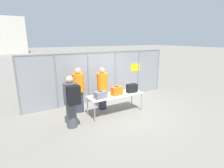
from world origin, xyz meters
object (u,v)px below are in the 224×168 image
traveler_hooded (71,100)px  utility_trailer (97,81)px  suitcase_grey (101,95)px  suitcase_orange (117,91)px  suitcase_black (132,88)px  security_worker_far (79,90)px  inspection_table (115,96)px  security_worker_near (102,88)px

traveler_hooded → utility_trailer: bearing=45.6°
suitcase_grey → suitcase_orange: (0.71, 0.01, 0.04)m
suitcase_orange → suitcase_black: 0.73m
suitcase_orange → security_worker_far: (-1.21, 0.96, -0.01)m
suitcase_grey → suitcase_black: 1.44m
security_worker_far → suitcase_black: bearing=173.9°
inspection_table → traveler_hooded: (-1.89, -0.34, 0.25)m
suitcase_grey → security_worker_near: 0.92m
traveler_hooded → security_worker_far: size_ratio=0.98×
suitcase_orange → security_worker_far: 1.54m
security_worker_near → utility_trailer: bearing=-91.7°
suitcase_black → suitcase_grey: bearing=-179.6°
suitcase_orange → security_worker_near: bearing=107.1°
suitcase_grey → suitcase_black: (1.44, 0.01, 0.05)m
security_worker_near → security_worker_far: size_ratio=0.97×
suitcase_grey → utility_trailer: bearing=66.6°
inspection_table → security_worker_far: (-1.21, 0.85, 0.21)m
suitcase_black → security_worker_far: size_ratio=0.25×
suitcase_orange → utility_trailer: 3.99m
security_worker_near → traveler_hooded: bearing=51.0°
security_worker_far → utility_trailer: size_ratio=0.49×
suitcase_grey → security_worker_near: size_ratio=0.28×
security_worker_near → suitcase_grey: bearing=78.5°
suitcase_orange → traveler_hooded: size_ratio=0.26×
security_worker_far → utility_trailer: (2.16, 2.88, -0.54)m
suitcase_grey → utility_trailer: (1.66, 3.84, -0.50)m
utility_trailer → suitcase_black: bearing=-93.3°
security_worker_far → traveler_hooded: bearing=80.6°
inspection_table → utility_trailer: 3.86m
inspection_table → traveler_hooded: size_ratio=1.26×
suitcase_orange → security_worker_far: security_worker_far is taller
suitcase_black → security_worker_near: (-0.97, 0.77, -0.04)m
suitcase_orange → utility_trailer: bearing=76.1°
traveler_hooded → utility_trailer: size_ratio=0.48×
suitcase_grey → utility_trailer: 4.22m
inspection_table → suitcase_grey: suitcase_grey is taller
suitcase_black → utility_trailer: (0.22, 3.83, -0.55)m
suitcase_grey → suitcase_black: bearing=0.4°
suitcase_orange → traveler_hooded: (-1.89, -0.24, 0.03)m
inspection_table → suitcase_black: size_ratio=5.00×
suitcase_grey → security_worker_far: (-0.50, 0.97, 0.04)m
traveler_hooded → utility_trailer: 5.00m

